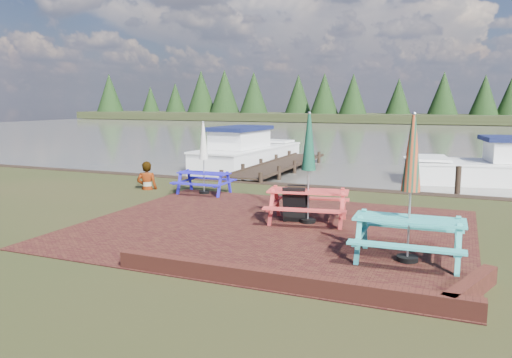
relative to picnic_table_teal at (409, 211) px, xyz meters
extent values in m
plane|color=black|center=(-3.23, 0.36, -0.97)|extent=(120.00, 120.00, 0.00)
cube|color=#361211|center=(-3.23, 1.36, -0.96)|extent=(9.00, 7.50, 0.02)
cube|color=#4C1E16|center=(-1.73, -2.24, -0.82)|extent=(6.00, 0.22, 0.30)
cube|color=#4C1E16|center=(1.07, -1.44, -0.82)|extent=(0.82, 1.77, 0.30)
cube|color=#4B4840|center=(-3.23, 37.36, -0.97)|extent=(120.00, 60.00, 0.02)
cube|color=black|center=(-3.23, 66.36, -0.47)|extent=(120.00, 10.00, 1.20)
cube|color=teal|center=(0.00, 0.00, -0.15)|extent=(2.01, 0.84, 0.04)
cube|color=teal|center=(0.03, -0.75, -0.47)|extent=(1.99, 0.33, 0.04)
cube|color=teal|center=(-0.03, 0.75, -0.47)|extent=(1.99, 0.33, 0.04)
cube|color=teal|center=(-0.86, -0.03, -0.56)|extent=(0.15, 1.72, 0.82)
cube|color=teal|center=(0.86, 0.03, -0.56)|extent=(0.15, 1.72, 0.82)
cylinder|color=black|center=(0.00, 0.00, -0.91)|extent=(0.40, 0.40, 0.11)
cylinder|color=#B2B2B7|center=(0.00, 0.00, 0.41)|extent=(0.04, 0.04, 2.75)
cone|color=#B93B1A|center=(0.00, 0.00, 1.07)|extent=(0.35, 0.35, 1.38)
cube|color=red|center=(-2.59, 2.18, -0.17)|extent=(2.04, 1.06, 0.04)
cube|color=red|center=(-2.47, 1.46, -0.48)|extent=(1.96, 0.57, 0.04)
cube|color=red|center=(-2.71, 2.90, -0.48)|extent=(1.96, 0.57, 0.04)
cube|color=red|center=(-3.42, 2.04, -0.57)|extent=(0.36, 1.67, 0.80)
cube|color=red|center=(-1.76, 2.32, -0.57)|extent=(0.36, 1.67, 0.80)
cylinder|color=black|center=(-2.59, 2.18, -0.91)|extent=(0.39, 0.39, 0.11)
cylinder|color=#B2B2B7|center=(-2.59, 2.18, 0.38)|extent=(0.04, 0.04, 2.70)
cone|color=#103C2A|center=(-2.59, 2.18, 1.03)|extent=(0.35, 0.35, 1.35)
cube|color=#1E17B2|center=(-6.81, 4.66, -0.28)|extent=(1.67, 0.66, 0.04)
cube|color=#1E17B2|center=(-6.81, 4.03, -0.55)|extent=(1.67, 0.23, 0.04)
cube|color=#1E17B2|center=(-6.81, 5.29, -0.55)|extent=(1.67, 0.23, 0.04)
cube|color=#1E17B2|center=(-7.53, 4.65, -0.62)|extent=(0.08, 1.45, 0.69)
cube|color=#1E17B2|center=(-6.09, 4.66, -0.62)|extent=(0.08, 1.45, 0.69)
cylinder|color=black|center=(-6.81, 4.66, -0.92)|extent=(0.33, 0.33, 0.09)
cylinder|color=#B2B2B7|center=(-6.81, 4.66, 0.19)|extent=(0.03, 0.03, 2.32)
cone|color=beige|center=(-6.81, 4.66, 0.75)|extent=(0.30, 0.30, 1.16)
cube|color=black|center=(-2.89, 2.00, -0.51)|extent=(0.59, 0.31, 0.90)
cube|color=black|center=(-2.89, 2.31, -0.51)|extent=(0.59, 0.31, 0.90)
cube|color=black|center=(-2.89, 2.15, -0.07)|extent=(0.56, 0.14, 0.03)
cube|color=black|center=(-6.73, 11.86, -0.85)|extent=(1.60, 9.00, 0.06)
cube|color=black|center=(-7.48, 11.86, -0.80)|extent=(0.08, 9.00, 0.08)
cube|color=black|center=(-5.98, 11.86, -0.80)|extent=(0.08, 9.00, 0.08)
cylinder|color=black|center=(-7.53, 7.36, -1.07)|extent=(0.16, 0.16, 1.00)
cylinder|color=black|center=(-5.93, 7.36, -1.07)|extent=(0.16, 0.16, 1.00)
cube|color=white|center=(-9.04, 13.44, -0.82)|extent=(3.09, 7.44, 1.04)
cube|color=white|center=(-9.04, 13.44, -0.28)|extent=(3.15, 7.59, 0.08)
cube|color=white|center=(-9.11, 12.57, 0.21)|extent=(2.04, 3.19, 0.88)
cube|color=#0F1538|center=(-9.11, 12.57, 0.71)|extent=(2.28, 3.64, 0.19)
cube|color=white|center=(-8.81, 16.19, -0.15)|extent=(2.22, 1.48, 0.10)
cube|color=white|center=(2.42, 11.90, -0.84)|extent=(7.60, 3.79, 0.97)
cube|color=white|center=(2.42, 11.90, -0.34)|extent=(7.76, 3.87, 0.08)
cube|color=white|center=(-0.30, 11.40, -0.21)|extent=(1.67, 2.34, 0.10)
imported|color=gray|center=(-9.00, 4.64, -0.01)|extent=(0.81, 0.68, 1.90)
camera|label=1|loc=(0.82, -9.38, 2.01)|focal=35.00mm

